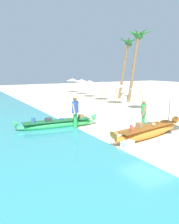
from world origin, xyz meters
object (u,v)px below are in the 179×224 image
at_px(person_vendor_hatted, 75,110).
at_px(cooler_box, 127,145).
at_px(patio_umbrella_large, 170,94).
at_px(person_tourist_customer, 143,114).
at_px(palm_tree_tall_inland, 138,42).
at_px(palm_tree_leaning_seaward, 127,49).
at_px(boat_orange_foreground, 148,131).
at_px(boat_green_midground, 57,124).

bearing_deg(person_vendor_hatted, cooler_box, -81.63).
relative_size(patio_umbrella_large, cooler_box, 4.08).
bearing_deg(cooler_box, person_vendor_hatted, 88.99).
xyz_separation_m(person_tourist_customer, cooler_box, (-2.22, -1.50, -0.79)).
bearing_deg(person_vendor_hatted, palm_tree_tall_inland, 33.91).
height_order(person_vendor_hatted, palm_tree_tall_inland, palm_tree_tall_inland).
height_order(person_tourist_customer, palm_tree_tall_inland, palm_tree_tall_inland).
bearing_deg(palm_tree_leaning_seaward, patio_umbrella_large, -120.46).
distance_m(person_tourist_customer, patio_umbrella_large, 1.62).
relative_size(patio_umbrella_large, palm_tree_leaning_seaward, 0.33).
bearing_deg(boat_orange_foreground, palm_tree_tall_inland, 51.33).
height_order(boat_green_midground, person_tourist_customer, person_tourist_customer).
relative_size(person_vendor_hatted, cooler_box, 3.47).
height_order(person_tourist_customer, cooler_box, person_tourist_customer).
relative_size(person_vendor_hatted, palm_tree_leaning_seaward, 0.28).
bearing_deg(palm_tree_leaning_seaward, person_vendor_hatted, -138.98).
bearing_deg(palm_tree_tall_inland, boat_orange_foreground, -128.67).
bearing_deg(boat_green_midground, palm_tree_leaning_seaward, 36.93).
distance_m(boat_orange_foreground, cooler_box, 1.93).
xyz_separation_m(boat_green_midground, palm_tree_leaning_seaward, (11.82, 8.89, 5.03)).
distance_m(boat_orange_foreground, patio_umbrella_large, 2.24).
xyz_separation_m(person_vendor_hatted, cooler_box, (0.53, -3.60, -0.92)).
bearing_deg(cooler_box, palm_tree_leaning_seaward, 42.01).
bearing_deg(person_tourist_customer, patio_umbrella_large, -32.12).
distance_m(boat_orange_foreground, palm_tree_tall_inland, 13.49).
height_order(person_vendor_hatted, palm_tree_leaning_seaward, palm_tree_leaning_seaward).
relative_size(palm_tree_leaning_seaward, cooler_box, 12.44).
bearing_deg(cooler_box, person_tourist_customer, 24.69).
distance_m(person_vendor_hatted, palm_tree_tall_inland, 12.96).
relative_size(person_tourist_customer, palm_tree_leaning_seaward, 0.25).
distance_m(boat_green_midground, cooler_box, 4.56).
distance_m(palm_tree_leaning_seaward, cooler_box, 17.76).
relative_size(boat_orange_foreground, person_vendor_hatted, 2.54).
xyz_separation_m(person_vendor_hatted, palm_tree_tall_inland, (10.06, 6.76, 4.59)).
xyz_separation_m(boat_orange_foreground, palm_tree_tall_inland, (7.73, 9.66, 5.37)).
distance_m(boat_green_midground, patio_umbrella_large, 5.99).
bearing_deg(palm_tree_tall_inland, cooler_box, -132.61).
relative_size(boat_green_midground, person_tourist_customer, 2.76).
xyz_separation_m(boat_orange_foreground, person_vendor_hatted, (-2.33, 2.90, 0.78)).
relative_size(boat_green_midground, patio_umbrella_large, 2.12).
xyz_separation_m(person_vendor_hatted, patio_umbrella_large, (3.81, -2.77, 0.90)).
bearing_deg(person_vendor_hatted, person_tourist_customer, -37.36).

